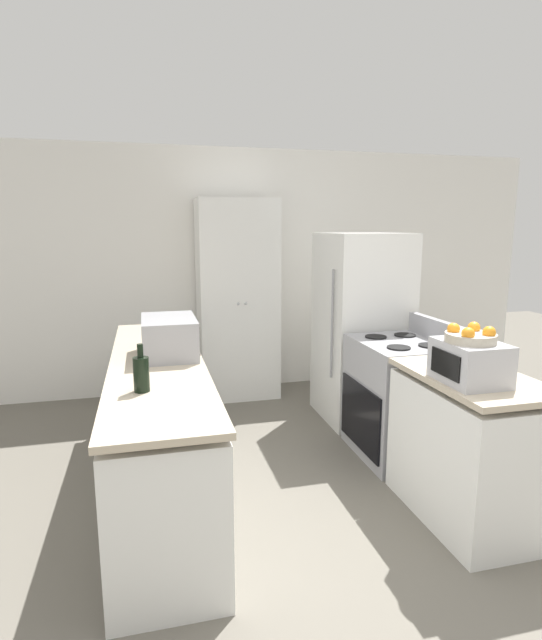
{
  "coord_description": "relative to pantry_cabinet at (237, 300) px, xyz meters",
  "views": [
    {
      "loc": [
        -0.96,
        -1.88,
        1.78
      ],
      "look_at": [
        0.0,
        1.91,
        1.05
      ],
      "focal_mm": 28.0,
      "sensor_mm": 36.0,
      "label": 1
    }
  ],
  "objects": [
    {
      "name": "counter_left",
      "position": [
        -0.87,
        -1.8,
        -0.59
      ],
      "size": [
        0.6,
        2.59,
        0.91
      ],
      "color": "silver",
      "rests_on": "ground_plane"
    },
    {
      "name": "wall_back",
      "position": [
        0.04,
        0.3,
        0.27
      ],
      "size": [
        7.0,
        0.06,
        2.6
      ],
      "color": "white",
      "rests_on": "ground_plane"
    },
    {
      "name": "counter_right",
      "position": [
        0.94,
        -2.61,
        -0.59
      ],
      "size": [
        0.6,
        0.97,
        0.91
      ],
      "color": "silver",
      "rests_on": "ground_plane"
    },
    {
      "name": "stove",
      "position": [
        0.97,
        -1.71,
        -0.57
      ],
      "size": [
        0.66,
        0.77,
        1.07
      ],
      "color": "#9E9EA3",
      "rests_on": "ground_plane"
    },
    {
      "name": "fruit_bowl",
      "position": [
        0.81,
        -2.73,
        0.16
      ],
      "size": [
        0.28,
        0.28,
        0.1
      ],
      "color": "#B2A893",
      "rests_on": "toaster_oven"
    },
    {
      "name": "wine_bottle",
      "position": [
        -0.97,
        -2.43,
        -0.02
      ],
      "size": [
        0.08,
        0.08,
        0.26
      ],
      "color": "black",
      "rests_on": "counter_left"
    },
    {
      "name": "toaster_oven",
      "position": [
        0.83,
        -2.72,
        0.0
      ],
      "size": [
        0.32,
        0.38,
        0.24
      ],
      "color": "#B2B2B7",
      "rests_on": "counter_right"
    },
    {
      "name": "microwave",
      "position": [
        -0.78,
        -1.69,
        0.01
      ],
      "size": [
        0.37,
        0.54,
        0.26
      ],
      "color": "#939399",
      "rests_on": "counter_left"
    },
    {
      "name": "ground_plane",
      "position": [
        0.04,
        -3.19,
        -1.03
      ],
      "size": [
        14.0,
        14.0,
        0.0
      ],
      "primitive_type": "plane",
      "color": "#666056"
    },
    {
      "name": "pantry_cabinet",
      "position": [
        0.0,
        0.0,
        0.0
      ],
      "size": [
        0.81,
        0.53,
        2.06
      ],
      "color": "white",
      "rests_on": "ground_plane"
    },
    {
      "name": "refrigerator",
      "position": [
        1.0,
        -0.89,
        -0.17
      ],
      "size": [
        0.74,
        0.79,
        1.73
      ],
      "color": "white",
      "rests_on": "ground_plane"
    }
  ]
}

